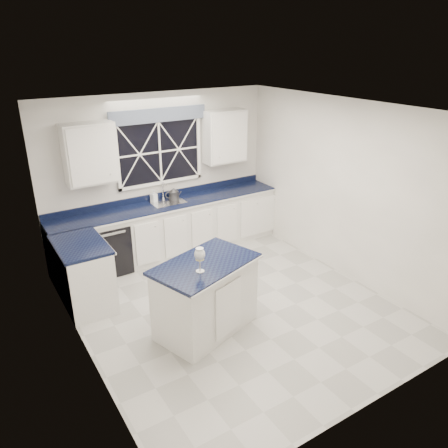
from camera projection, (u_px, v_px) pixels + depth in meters
ground at (233, 306)px, 6.13m from camera, size 4.50×4.50×0.00m
back_wall at (160, 175)px, 7.36m from camera, size 4.00×0.10×2.70m
base_cabinets at (157, 237)px, 7.18m from camera, size 3.99×1.60×0.90m
countertop at (169, 204)px, 7.29m from camera, size 3.98×0.64×0.04m
dishwasher at (108, 247)px, 6.95m from camera, size 0.60×0.58×0.82m
window at (160, 147)px, 7.13m from camera, size 1.65×0.09×1.26m
upper_cabinets at (162, 144)px, 7.01m from camera, size 3.10×0.34×0.90m
faucet at (163, 191)px, 7.37m from camera, size 0.05×0.20×0.30m
island at (206, 296)px, 5.46m from camera, size 1.46×1.13×0.96m
rug at (206, 282)px, 6.72m from camera, size 1.40×0.93×0.02m
kettle at (174, 194)px, 7.41m from camera, size 0.27×0.22×0.20m
wine_glass at (200, 256)px, 4.99m from camera, size 0.13×0.13×0.30m
soap_bottle at (154, 196)px, 7.30m from camera, size 0.12×0.12×0.20m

